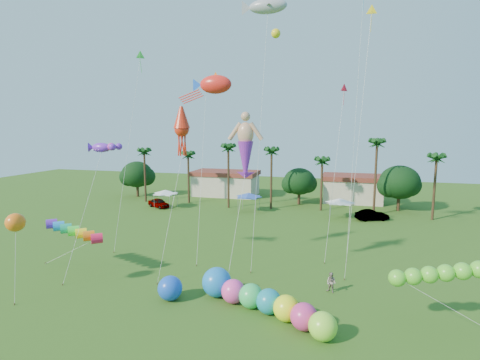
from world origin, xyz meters
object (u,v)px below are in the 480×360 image
(caterpillar_inflatable, at_px, (259,299))
(blue_ball, at_px, (170,288))
(car_a, at_px, (159,203))
(car_b, at_px, (372,215))
(spectator_b, at_px, (331,283))

(caterpillar_inflatable, distance_m, blue_ball, 7.09)
(car_a, distance_m, car_b, 33.83)
(car_a, bearing_deg, car_b, -61.60)
(car_b, bearing_deg, spectator_b, 146.59)
(car_a, relative_size, blue_ball, 2.29)
(car_b, relative_size, blue_ball, 2.41)
(car_a, xyz_separation_m, caterpillar_inflatable, (24.00, -30.55, 0.24))
(car_b, xyz_separation_m, caterpillar_inflatable, (-9.83, -30.79, 0.22))
(car_a, relative_size, caterpillar_inflatable, 0.40)
(spectator_b, height_order, blue_ball, blue_ball)
(car_b, relative_size, caterpillar_inflatable, 0.42)
(car_b, relative_size, spectator_b, 2.77)
(car_a, height_order, spectator_b, spectator_b)
(car_b, bearing_deg, blue_ball, 128.39)
(caterpillar_inflatable, height_order, blue_ball, caterpillar_inflatable)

